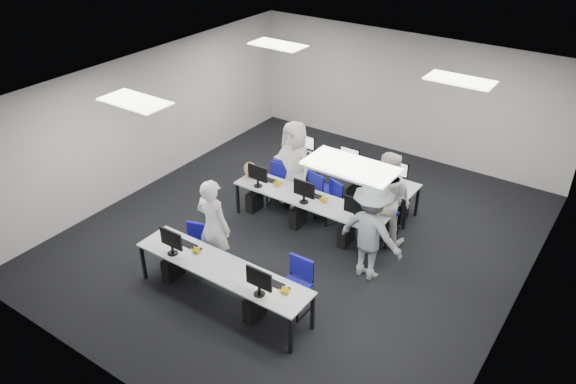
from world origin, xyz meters
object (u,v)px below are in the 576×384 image
Objects in this scene: chair_7 at (382,220)px; student_2 at (295,164)px; student_1 at (385,198)px; chair_0 at (195,254)px; chair_4 at (378,225)px; desk_front at (222,269)px; desk_mid at (309,201)px; student_3 at (391,196)px; chair_5 at (284,184)px; student_0 at (214,227)px; chair_6 at (322,198)px; chair_3 at (329,208)px; chair_2 at (280,191)px; chair_1 at (295,295)px; photographer at (371,231)px.

student_2 is at bearing -161.10° from chair_7.
student_1 is 1.00× the size of student_2.
chair_0 is 3.52m from chair_4.
desk_front is 1.71× the size of student_1.
student_3 is (1.31, 0.87, 0.13)m from desk_mid.
chair_5 is 0.48× the size of student_0.
chair_0 is at bearing 18.54° from student_0.
chair_4 is at bearing 3.78° from chair_6.
chair_3 is at bearing -22.13° from chair_6.
student_1 is at bearing 10.82° from student_2.
chair_2 is 0.32m from chair_5.
student_2 reaches higher than chair_2.
chair_3 is 0.45× the size of student_0.
chair_1 is at bearing 26.22° from desk_front.
chair_7 is at bearing -66.97° from photographer.
student_0 is at bearing -71.51° from student_2.
chair_6 is at bearing -21.88° from student_1.
student_0 is (-1.93, -2.52, 0.62)m from chair_4.
chair_5 is 2.63m from student_1.
chair_4 is at bearing -2.39° from student_1.
student_2 is (-0.81, 0.70, 0.25)m from desk_mid.
student_2 is at bearing -87.46° from student_0.
student_1 reaches higher than chair_4.
chair_0 is 2.93m from student_2.
chair_3 is 0.37m from chair_6.
chair_4 reaches higher than chair_2.
photographer reaches higher than chair_3.
chair_7 is at bearing 86.19° from chair_1.
chair_1 reaches higher than chair_3.
chair_7 is (0.17, 2.79, 0.01)m from chair_1.
student_0 is at bearing -90.18° from chair_5.
chair_3 is 2.76m from student_0.
chair_2 is 2.34m from chair_4.
student_3 is 1.51m from photographer.
chair_4 is 1.06× the size of chair_5.
desk_front is at bearing -40.40° from chair_0.
chair_6 is 1.56m from student_3.
chair_2 is 2.50m from student_1.
student_3 is at bearing 69.36° from desk_front.
chair_6 is at bearing 113.08° from chair_1.
student_0 reaches higher than chair_4.
chair_4 is at bearing -64.08° from chair_7.
chair_1 is at bearing 75.15° from photographer.
chair_0 reaches higher than desk_mid.
photographer is at bearing -149.09° from student_0.
desk_mid is 1.48m from chair_7.
chair_6 is 0.51× the size of student_1.
chair_1 is at bearing -40.40° from student_2.
photographer is at bearing -37.44° from chair_5.
chair_2 is at bearing -81.03° from chair_5.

